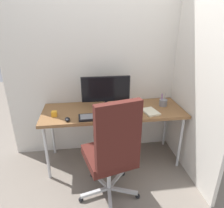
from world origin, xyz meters
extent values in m
plane|color=slate|center=(0.00, 0.00, 0.00)|extent=(8.00, 8.00, 0.00)
cube|color=silver|center=(0.00, 0.33, 1.40)|extent=(2.60, 0.04, 2.80)
cube|color=silver|center=(0.87, -0.13, 1.40)|extent=(0.04, 1.52, 2.80)
cube|color=brown|center=(0.00, 0.00, 0.71)|extent=(1.69, 0.60, 0.04)
cylinder|color=silver|center=(-0.79, -0.24, 0.34)|extent=(0.03, 0.03, 0.69)
cylinder|color=silver|center=(0.79, -0.24, 0.34)|extent=(0.03, 0.03, 0.69)
cylinder|color=silver|center=(-0.79, 0.24, 0.34)|extent=(0.03, 0.03, 0.69)
cylinder|color=silver|center=(0.79, 0.24, 0.34)|extent=(0.03, 0.03, 0.69)
sphere|color=black|center=(-0.42, -0.64, 0.03)|extent=(0.05, 0.05, 0.05)
cube|color=silver|center=(-0.28, -0.60, 0.07)|extent=(0.31, 0.11, 0.03)
cube|color=silver|center=(-0.13, -0.72, 0.07)|extent=(0.05, 0.31, 0.03)
sphere|color=black|center=(0.16, -0.68, 0.03)|extent=(0.05, 0.05, 0.05)
cube|color=silver|center=(0.02, -0.62, 0.07)|extent=(0.30, 0.15, 0.03)
sphere|color=black|center=(0.07, -0.33, 0.03)|extent=(0.05, 0.05, 0.05)
cube|color=silver|center=(-0.03, -0.45, 0.07)|extent=(0.22, 0.26, 0.03)
sphere|color=black|center=(-0.29, -0.30, 0.03)|extent=(0.05, 0.05, 0.05)
cube|color=silver|center=(-0.21, -0.43, 0.07)|extent=(0.20, 0.28, 0.03)
cylinder|color=silver|center=(-0.13, -0.56, 0.26)|extent=(0.04, 0.04, 0.35)
cube|color=#4C1E19|center=(-0.13, -0.56, 0.48)|extent=(0.55, 0.54, 0.09)
cube|color=#4C1E19|center=(-0.07, -0.78, 0.83)|extent=(0.41, 0.17, 0.61)
cube|color=black|center=(-0.08, 0.06, 0.73)|extent=(0.16, 0.13, 0.01)
cube|color=black|center=(-0.08, 0.07, 0.78)|extent=(0.04, 0.02, 0.09)
cube|color=black|center=(-0.08, 0.07, 0.96)|extent=(0.58, 0.02, 0.31)
cube|color=black|center=(-0.08, 0.06, 0.96)|extent=(0.56, 0.01, 0.28)
cube|color=black|center=(-0.17, -0.19, 0.73)|extent=(0.48, 0.18, 0.02)
cube|color=slate|center=(-0.17, -0.19, 0.75)|extent=(0.44, 0.14, 0.00)
ellipsoid|color=black|center=(-0.53, -0.23, 0.74)|extent=(0.07, 0.09, 0.04)
cylinder|color=slate|center=(0.64, 0.04, 0.76)|extent=(0.10, 0.10, 0.08)
cylinder|color=#B2B5BA|center=(0.63, 0.04, 0.83)|extent=(0.03, 0.01, 0.12)
cylinder|color=#B2B5BA|center=(0.64, 0.04, 0.83)|extent=(0.03, 0.01, 0.12)
torus|color=#337FD8|center=(0.64, 0.04, 0.77)|extent=(0.03, 0.04, 0.01)
cylinder|color=purple|center=(0.62, 0.05, 0.81)|extent=(0.02, 0.01, 0.13)
cube|color=beige|center=(0.42, -0.14, 0.73)|extent=(0.20, 0.25, 0.02)
cube|color=orange|center=(-0.68, -0.09, 0.75)|extent=(0.06, 0.06, 0.06)
camera|label=1|loc=(-0.32, -2.22, 1.74)|focal=32.77mm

